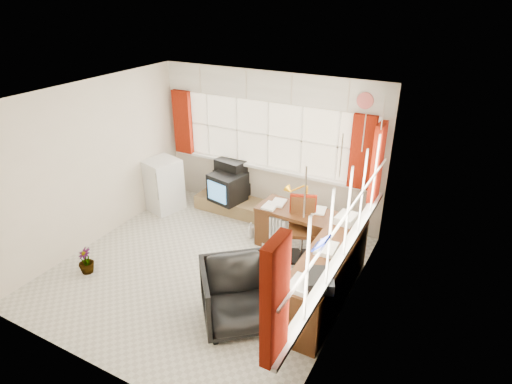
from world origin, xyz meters
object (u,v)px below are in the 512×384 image
(desk, at_px, (295,227))
(radiator, at_px, (275,236))
(office_chair, at_px, (238,295))
(credenza, at_px, (326,275))
(mini_fridge, at_px, (163,185))
(desk_lamp, at_px, (307,192))
(tv_bench, at_px, (234,205))
(crt_tv, at_px, (227,187))
(task_chair, at_px, (302,225))

(desk, height_order, radiator, desk)
(office_chair, height_order, radiator, office_chair)
(credenza, xyz_separation_m, mini_fridge, (-3.46, 1.03, 0.08))
(desk_lamp, height_order, office_chair, desk_lamp)
(tv_bench, distance_m, crt_tv, 0.39)
(crt_tv, bearing_deg, mini_fridge, -160.21)
(radiator, bearing_deg, task_chair, 10.85)
(office_chair, distance_m, mini_fridge, 3.28)
(office_chair, height_order, crt_tv, office_chair)
(office_chair, bearing_deg, radiator, 60.37)
(desk, distance_m, task_chair, 0.24)
(desk_lamp, bearing_deg, task_chair, -86.10)
(desk_lamp, height_order, tv_bench, desk_lamp)
(tv_bench, relative_size, crt_tv, 2.17)
(desk, relative_size, crt_tv, 1.85)
(office_chair, relative_size, crt_tv, 1.33)
(desk_lamp, bearing_deg, desk, -168.31)
(crt_tv, distance_m, mini_fridge, 1.18)
(radiator, relative_size, crt_tv, 0.91)
(crt_tv, xyz_separation_m, mini_fridge, (-1.11, -0.40, -0.03))
(mini_fridge, bearing_deg, office_chair, -35.44)
(office_chair, relative_size, radiator, 1.46)
(desk, height_order, credenza, credenza)
(radiator, bearing_deg, desk_lamp, 30.24)
(desk, distance_m, radiator, 0.34)
(radiator, bearing_deg, crt_tv, 151.75)
(task_chair, bearing_deg, office_chair, -93.64)
(desk_lamp, xyz_separation_m, task_chair, (0.01, -0.15, -0.47))
(task_chair, xyz_separation_m, credenza, (0.68, -0.82, -0.12))
(desk_lamp, relative_size, credenza, 0.22)
(desk, distance_m, mini_fridge, 2.63)
(credenza, bearing_deg, tv_bench, 146.30)
(task_chair, height_order, office_chair, task_chair)
(credenza, distance_m, mini_fridge, 3.61)
(office_chair, relative_size, mini_fridge, 0.90)
(crt_tv, bearing_deg, task_chair, -19.95)
(task_chair, xyz_separation_m, office_chair, (-0.11, -1.69, -0.12))
(credenza, relative_size, mini_fridge, 2.12)
(office_chair, bearing_deg, credenza, 8.10)
(desk, relative_size, desk_lamp, 2.65)
(credenza, bearing_deg, desk_lamp, 125.46)
(desk, relative_size, radiator, 2.04)
(tv_bench, distance_m, mini_fridge, 1.32)
(radiator, relative_size, credenza, 0.29)
(tv_bench, bearing_deg, radiator, -32.98)
(task_chair, relative_size, crt_tv, 1.49)
(desk_lamp, xyz_separation_m, tv_bench, (-1.59, 0.55, -0.86))
(task_chair, relative_size, office_chair, 1.13)
(credenza, height_order, crt_tv, credenza)
(desk, xyz_separation_m, radiator, (-0.25, -0.20, -0.13))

